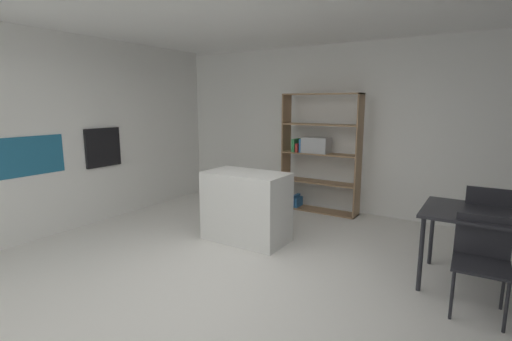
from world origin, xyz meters
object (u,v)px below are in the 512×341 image
(built_in_oven, at_px, (103,147))
(kitchen_island, at_px, (246,207))
(dining_chair_near, at_px, (482,255))
(dining_chair_far, at_px, (486,222))
(dining_table, at_px, (486,221))
(open_bookshelf, at_px, (317,153))

(built_in_oven, height_order, kitchen_island, built_in_oven)
(kitchen_island, distance_m, dining_chair_near, 2.73)
(kitchen_island, relative_size, dining_chair_far, 1.14)
(built_in_oven, distance_m, dining_chair_far, 5.22)
(built_in_oven, bearing_deg, dining_chair_near, 0.99)
(dining_table, height_order, dining_chair_far, dining_chair_far)
(open_bookshelf, bearing_deg, built_in_oven, -139.47)
(open_bookshelf, bearing_deg, dining_chair_near, -40.74)
(built_in_oven, xyz_separation_m, dining_chair_far, (5.09, 0.99, -0.58))
(built_in_oven, distance_m, dining_table, 5.14)
(kitchen_island, relative_size, dining_chair_near, 1.30)
(kitchen_island, height_order, dining_chair_near, kitchen_island)
(open_bookshelf, height_order, dining_chair_far, open_bookshelf)
(built_in_oven, relative_size, open_bookshelf, 0.30)
(kitchen_island, relative_size, dining_table, 0.97)
(built_in_oven, relative_size, dining_chair_near, 0.71)
(dining_chair_near, bearing_deg, built_in_oven, 178.75)
(kitchen_island, xyz_separation_m, dining_chair_near, (2.71, -0.33, 0.05))
(kitchen_island, xyz_separation_m, dining_table, (2.71, 0.12, 0.24))
(dining_table, bearing_deg, dining_chair_near, -90.46)
(built_in_oven, relative_size, dining_table, 0.53)
(kitchen_island, height_order, dining_table, kitchen_island)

